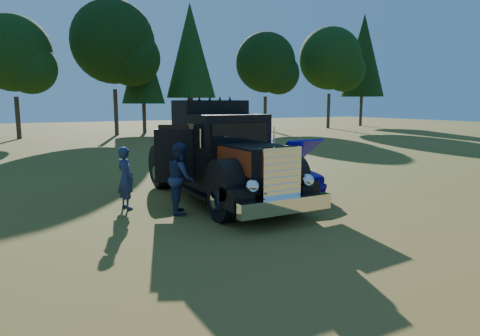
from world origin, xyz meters
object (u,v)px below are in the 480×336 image
hotrod_coupe (269,170)px  spectator_near (126,178)px  spectator_far (181,178)px  diamond_t_truck (222,159)px

hotrod_coupe → spectator_near: hotrod_coupe is taller
hotrod_coupe → spectator_far: bearing=-160.5°
spectator_near → spectator_far: (1.20, -1.12, 0.08)m
hotrod_coupe → spectator_near: bearing=-178.3°
diamond_t_truck → spectator_near: 2.85m
spectator_far → hotrod_coupe: bearing=-52.6°
spectator_near → hotrod_coupe: bearing=-101.2°
diamond_t_truck → spectator_far: bearing=-154.9°
diamond_t_truck → hotrod_coupe: (1.97, 0.52, -0.55)m
diamond_t_truck → hotrod_coupe: diamond_t_truck is taller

